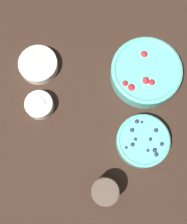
# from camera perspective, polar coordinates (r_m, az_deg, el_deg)

# --- Properties ---
(ground_plane) EXTENTS (4.00, 4.00, 0.00)m
(ground_plane) POSITION_cam_1_polar(r_m,az_deg,el_deg) (1.11, -2.48, -4.11)
(ground_plane) COLOR black
(bowl_strawberries) EXTENTS (0.25, 0.25, 0.09)m
(bowl_strawberries) POSITION_cam_1_polar(r_m,az_deg,el_deg) (1.15, 9.54, 7.19)
(bowl_strawberries) COLOR #56B7A8
(bowl_strawberries) RESTS_ON ground_plane
(bowl_blueberries) EXTENTS (0.18, 0.18, 0.06)m
(bowl_blueberries) POSITION_cam_1_polar(r_m,az_deg,el_deg) (1.09, 9.00, -5.13)
(bowl_blueberries) COLOR #56B7A8
(bowl_blueberries) RESTS_ON ground_plane
(bowl_bananas) EXTENTS (0.14, 0.14, 0.04)m
(bowl_bananas) POSITION_cam_1_polar(r_m,az_deg,el_deg) (1.18, -10.07, 8.58)
(bowl_bananas) COLOR white
(bowl_bananas) RESTS_ON ground_plane
(bowl_cream) EXTENTS (0.10, 0.10, 0.05)m
(bowl_cream) POSITION_cam_1_polar(r_m,az_deg,el_deg) (1.12, -9.91, 1.32)
(bowl_cream) COLOR silver
(bowl_cream) RESTS_ON ground_plane
(jar_chocolate) EXTENTS (0.09, 0.09, 0.10)m
(jar_chocolate) POSITION_cam_1_polar(r_m,az_deg,el_deg) (1.05, 2.11, -14.34)
(jar_chocolate) COLOR #4C3D33
(jar_chocolate) RESTS_ON ground_plane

